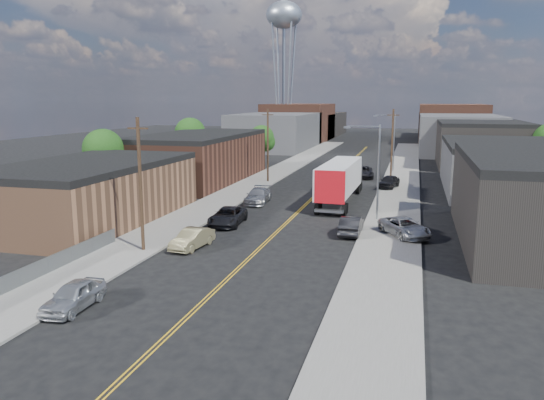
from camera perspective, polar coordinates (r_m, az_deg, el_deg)
The scene contains 33 objects.
ground at distance 86.04m, azimuth 7.52°, elevation 3.18°, with size 260.00×260.00×0.00m, color black.
centerline at distance 71.34m, azimuth 5.91°, elevation 1.65°, with size 0.32×120.00×0.01m, color gold.
sidewalk_left at distance 73.42m, azimuth -1.43°, elevation 2.02°, with size 5.00×140.00×0.15m, color slate.
sidewalk_right at distance 70.48m, azimuth 13.56°, elevation 1.35°, with size 5.00×140.00×0.15m, color slate.
warehouse_tan at distance 52.26m, azimuth -19.05°, elevation 0.88°, with size 12.00×22.00×5.60m.
warehouse_brown at distance 74.92m, azimuth -7.92°, elevation 4.59°, with size 12.00×26.00×6.60m.
industrial_right_b at distance 71.87m, azimuth 23.71°, elevation 3.32°, with size 14.00×24.00×6.10m.
industrial_right_c at distance 97.46m, azimuth 21.54°, elevation 5.65°, with size 14.00×22.00×7.60m.
skyline_left_a at distance 123.76m, azimuth 0.48°, elevation 7.43°, with size 16.00×30.00×8.00m, color #39393C.
skyline_right_a at distance 120.12m, azimuth 19.42°, elevation 6.72°, with size 16.00×30.00×8.00m, color #39393C.
skyline_left_b at distance 148.01m, azimuth 2.95°, elevation 8.35°, with size 16.00×26.00×10.00m, color #4B291E.
skyline_right_b at distance 144.98m, azimuth 18.74°, elevation 7.75°, with size 16.00×26.00×10.00m, color #4B291E.
skyline_left_c at distance 167.66m, azimuth 4.40°, elevation 8.10°, with size 16.00×40.00×7.00m, color black.
skyline_right_c at distance 164.99m, azimuth 18.30°, elevation 7.55°, with size 16.00×40.00×7.00m, color black.
water_tower at distance 139.93m, azimuth 1.30°, elevation 18.75°, with size 9.00×9.00×36.90m.
streetlight_near at distance 50.05m, azimuth 10.95°, elevation 3.78°, with size 3.39×0.25×9.00m.
streetlight_far at distance 84.85m, azimuth 12.73°, elevation 6.52°, with size 3.39×0.25×9.00m.
utility_pole_left_near at distance 40.07m, azimuth -13.97°, elevation 1.68°, with size 1.60×0.26×10.00m.
utility_pole_left_far at distance 72.46m, azimuth -0.46°, elevation 5.94°, with size 1.60×0.26×10.00m.
utility_pole_right at distance 72.88m, azimuth 12.78°, elevation 5.71°, with size 1.60×0.26×10.00m.
chainlink_fence at distance 37.58m, azimuth -22.93°, elevation -6.48°, with size 0.05×16.00×1.22m.
tree_left_near at distance 65.15m, azimuth -17.64°, elevation 4.93°, with size 4.85×4.76×7.91m.
tree_left_mid at distance 87.14m, azimuth -8.76°, elevation 6.86°, with size 5.10×5.04×8.37m.
tree_left_far at distance 90.37m, azimuth -1.08°, elevation 6.54°, with size 4.35×4.20×6.97m.
semi_truck at distance 59.55m, azimuth 7.50°, elevation 2.33°, with size 3.33×17.45×4.56m.
car_left_a at distance 31.18m, azimuth -20.56°, elevation -9.61°, with size 1.79×4.45×1.52m, color #B8BBBD.
car_left_b at distance 41.12m, azimuth -8.58°, elevation -4.14°, with size 1.59×4.55×1.50m, color #7F7753.
car_left_c at distance 48.34m, azimuth -4.79°, elevation -1.76°, with size 2.61×5.67×1.58m, color black.
car_left_d at distance 58.18m, azimuth -1.52°, elevation 0.45°, with size 2.29×5.64×1.64m, color #97989B.
car_right_oncoming at distance 45.26m, azimuth 8.51°, elevation -2.71°, with size 1.67×4.78×1.57m, color black.
car_right_lot_a at distance 45.03m, azimuth 14.09°, elevation -2.85°, with size 2.48×5.37×1.49m, color #9C9EA1.
car_right_lot_c at distance 69.19m, azimuth 12.48°, elevation 1.96°, with size 1.87×4.65×1.58m, color black.
car_ahead_truck at distance 78.31m, azimuth 9.82°, elevation 2.97°, with size 2.73×5.91×1.64m, color black.
Camera 1 is at (11.12, -24.57, 11.26)m, focal length 35.00 mm.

